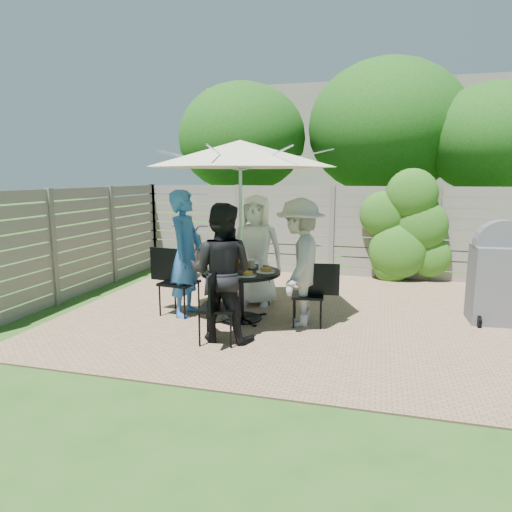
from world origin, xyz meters
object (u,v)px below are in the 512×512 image
(chair_front, at_px, (218,322))
(glass_right, at_px, (261,266))
(syrup_jug, at_px, (238,264))
(plate_extra, at_px, (247,274))
(bbq_grill, at_px, (499,277))
(bicycle, at_px, (195,247))
(chair_left, at_px, (179,295))
(plate_back, at_px, (248,264))
(coffee_cup, at_px, (252,264))
(chair_back, at_px, (258,284))
(glass_left, at_px, (221,266))
(plate_left, at_px, (217,268))
(chair_right, at_px, (309,307))
(person_back, at_px, (256,251))
(plate_right, at_px, (266,271))
(person_left, at_px, (186,254))
(plate_front, at_px, (233,274))
(patio_table, at_px, (241,286))
(person_front, at_px, (221,273))
(person_right, at_px, (300,263))
(umbrella, at_px, (240,154))
(glass_back, at_px, (239,262))

(chair_front, xyz_separation_m, glass_right, (0.25, 1.07, 0.51))
(syrup_jug, bearing_deg, glass_right, 9.96)
(plate_extra, height_order, bbq_grill, bbq_grill)
(bicycle, bearing_deg, chair_left, -86.71)
(plate_back, height_order, plate_extra, same)
(coffee_cup, bearing_deg, chair_back, 97.96)
(glass_left, bearing_deg, plate_left, 133.95)
(chair_front, distance_m, glass_left, 1.03)
(plate_left, xyz_separation_m, glass_left, (0.10, -0.10, 0.05))
(chair_right, distance_m, bicycle, 4.12)
(glass_right, bearing_deg, glass_left, -157.79)
(person_back, bearing_deg, plate_left, -113.45)
(bicycle, bearing_deg, plate_right, -66.83)
(person_left, height_order, plate_front, person_left)
(chair_left, xyz_separation_m, plate_front, (0.97, -0.36, 0.44))
(syrup_jug, bearing_deg, chair_left, -176.76)
(plate_left, distance_m, coffee_cup, 0.51)
(patio_table, xyz_separation_m, person_front, (0.00, -0.83, 0.36))
(plate_left, relative_size, glass_right, 1.86)
(syrup_jug, bearing_deg, plate_back, 79.26)
(plate_front, distance_m, syrup_jug, 0.42)
(chair_left, bearing_deg, patio_table, 7.05)
(chair_right, relative_size, plate_left, 3.36)
(person_left, bearing_deg, bicycle, 20.48)
(person_right, bearing_deg, bbq_grill, 106.37)
(umbrella, xyz_separation_m, coffee_cup, (0.10, 0.22, -1.55))
(chair_front, height_order, bicycle, bicycle)
(person_front, distance_m, glass_left, 0.77)
(chair_right, relative_size, plate_extra, 3.64)
(person_left, height_order, person_right, person_left)
(person_left, xyz_separation_m, glass_left, (0.57, -0.10, -0.13))
(umbrella, bearing_deg, plate_left, -179.79)
(chair_front, xyz_separation_m, glass_left, (-0.26, 0.86, 0.51))
(person_right, xyz_separation_m, bicycle, (-2.76, 2.91, -0.34))
(person_back, relative_size, chair_right, 2.01)
(patio_table, bearing_deg, chair_left, -179.91)
(chair_front, bearing_deg, chair_left, 38.56)
(plate_front, distance_m, glass_left, 0.37)
(patio_table, bearing_deg, plate_extra, -58.83)
(chair_back, height_order, syrup_jug, chair_back)
(plate_front, relative_size, glass_left, 1.86)
(glass_right, bearing_deg, coffee_cup, 144.41)
(person_back, xyz_separation_m, bicycle, (-1.93, 2.09, -0.34))
(person_right, xyz_separation_m, glass_back, (-0.94, 0.26, -0.09))
(bicycle, bearing_deg, glass_left, -76.05)
(coffee_cup, height_order, bbq_grill, bbq_grill)
(umbrella, bearing_deg, person_back, 90.21)
(person_left, bearing_deg, person_right, -90.00)
(glass_back, bearing_deg, person_back, 79.79)
(coffee_cup, distance_m, bicycle, 3.38)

